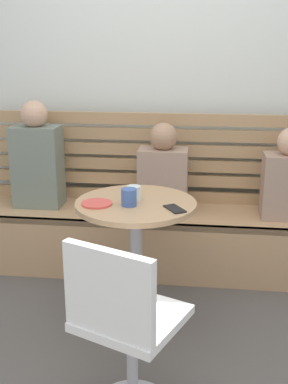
{
  "coord_description": "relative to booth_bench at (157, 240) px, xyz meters",
  "views": [
    {
      "loc": [
        0.31,
        -2.01,
        1.58
      ],
      "look_at": [
        -0.03,
        0.66,
        0.75
      ],
      "focal_mm": 44.99,
      "sensor_mm": 36.0,
      "label": 1
    }
  ],
  "objects": [
    {
      "name": "booth_backrest",
      "position": [
        0.0,
        0.24,
        0.56
      ],
      "size": [
        2.65,
        0.04,
        0.67
      ],
      "color": "#A68157",
      "rests_on": "booth_bench"
    },
    {
      "name": "phone_on_table",
      "position": [
        0.17,
        -0.8,
        0.52
      ],
      "size": [
        0.13,
        0.16,
        0.01
      ],
      "primitive_type": "cube",
      "rotation": [
        0.0,
        0.0,
        0.56
      ],
      "color": "black",
      "rests_on": "cafe_table"
    },
    {
      "name": "cup_glass_short",
      "position": [
        -0.07,
        -0.66,
        0.56
      ],
      "size": [
        0.08,
        0.08,
        0.08
      ],
      "primitive_type": "cylinder",
      "color": "silver",
      "rests_on": "cafe_table"
    },
    {
      "name": "white_chair",
      "position": [
        0.01,
        -1.5,
        0.24
      ],
      "size": [
        0.53,
        0.53,
        0.85
      ],
      "color": "#ADADB2",
      "rests_on": "ground"
    },
    {
      "name": "person_adult",
      "position": [
        -0.87,
        0.04,
        0.56
      ],
      "size": [
        0.34,
        0.22,
        0.77
      ],
      "color": "slate",
      "rests_on": "booth_bench"
    },
    {
      "name": "plate_small",
      "position": [
        -0.26,
        -0.77,
        0.52
      ],
      "size": [
        0.17,
        0.17,
        0.01
      ],
      "primitive_type": "cylinder",
      "color": "#DB4C42",
      "rests_on": "cafe_table"
    },
    {
      "name": "booth_bench",
      "position": [
        0.0,
        0.0,
        0.0
      ],
      "size": [
        2.7,
        0.52,
        0.44
      ],
      "color": "tan",
      "rests_on": "ground"
    },
    {
      "name": "person_child_left",
      "position": [
        0.89,
        -0.0,
        0.49
      ],
      "size": [
        0.34,
        0.22,
        0.62
      ],
      "color": "#9E7F6B",
      "rests_on": "booth_bench"
    },
    {
      "name": "back_wall",
      "position": [
        0.0,
        0.44,
        1.23
      ],
      "size": [
        5.2,
        0.1,
        2.9
      ],
      "primitive_type": "cube",
      "color": "silver",
      "rests_on": "ground"
    },
    {
      "name": "cup_mug_blue",
      "position": [
        -0.08,
        -0.76,
        0.57
      ],
      "size": [
        0.08,
        0.08,
        0.09
      ],
      "primitive_type": "cylinder",
      "color": "#3D5B9E",
      "rests_on": "cafe_table"
    },
    {
      "name": "cafe_table",
      "position": [
        -0.05,
        -0.69,
        0.3
      ],
      "size": [
        0.68,
        0.68,
        0.74
      ],
      "color": "#ADADB2",
      "rests_on": "ground"
    },
    {
      "name": "ground",
      "position": [
        0.0,
        -1.2,
        -0.22
      ],
      "size": [
        8.0,
        8.0,
        0.0
      ],
      "primitive_type": "plane",
      "color": "#514C47"
    },
    {
      "name": "person_child_middle",
      "position": [
        0.04,
        0.02,
        0.5
      ],
      "size": [
        0.34,
        0.22,
        0.63
      ],
      "color": "#9E7F6B",
      "rests_on": "booth_bench"
    }
  ]
}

